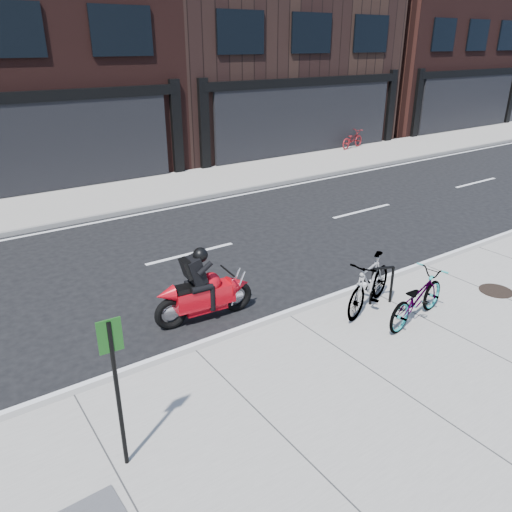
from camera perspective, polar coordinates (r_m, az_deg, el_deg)
ground at (r=10.92m, az=-2.58°, el=-3.12°), size 120.00×120.00×0.00m
sidewalk_near at (r=7.77m, az=18.34°, el=-16.12°), size 60.00×6.00×0.13m
sidewalk_far at (r=17.54m, az=-16.31°, el=6.49°), size 60.00×3.50×0.13m
building_mideast at (r=27.43m, az=-1.16°, el=26.18°), size 12.00×10.00×12.50m
building_east at (r=35.51m, az=16.94°, el=25.03°), size 10.00×10.00×13.00m
bike_rack at (r=9.93m, az=14.22°, el=-2.89°), size 0.44×0.21×0.78m
bicycle_front at (r=9.51m, az=17.88°, el=-4.57°), size 1.84×0.92×0.92m
bicycle_rear at (r=9.66m, az=12.84°, el=-3.05°), size 1.84×1.07×1.07m
motorcycle at (r=9.36m, az=-5.46°, el=-3.84°), size 1.99×0.57×1.48m
bicycle_far at (r=25.06m, az=10.95°, el=12.98°), size 1.70×0.91×0.85m
manhole_cover at (r=11.41m, az=25.73°, el=-3.60°), size 0.77×0.77×0.02m
sign_post at (r=6.00m, az=-15.70°, el=-13.68°), size 0.27×0.05×2.01m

